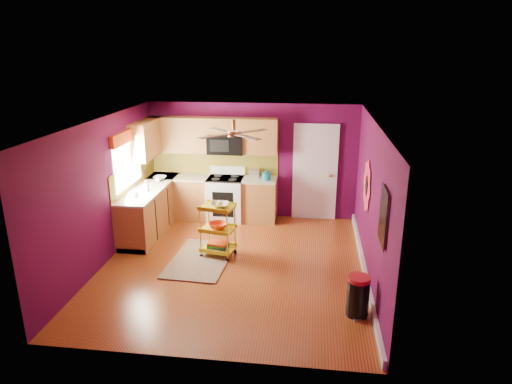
# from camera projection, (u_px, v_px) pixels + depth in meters

# --- Properties ---
(ground) EXTENTS (5.00, 5.00, 0.00)m
(ground) POSITION_uv_depth(u_px,v_px,m) (234.00, 265.00, 7.93)
(ground) COLOR maroon
(ground) RESTS_ON ground
(room_envelope) EXTENTS (4.54, 5.04, 2.52)m
(room_envelope) POSITION_uv_depth(u_px,v_px,m) (234.00, 175.00, 7.42)
(room_envelope) COLOR #4F0938
(room_envelope) RESTS_ON ground
(lower_cabinets) EXTENTS (2.81, 2.31, 0.94)m
(lower_cabinets) POSITION_uv_depth(u_px,v_px,m) (186.00, 204.00, 9.67)
(lower_cabinets) COLOR brown
(lower_cabinets) RESTS_ON ground
(electric_range) EXTENTS (0.76, 0.66, 1.13)m
(electric_range) POSITION_uv_depth(u_px,v_px,m) (226.00, 198.00, 9.90)
(electric_range) COLOR white
(electric_range) RESTS_ON ground
(upper_cabinetry) EXTENTS (2.80, 2.30, 1.26)m
(upper_cabinetry) POSITION_uv_depth(u_px,v_px,m) (192.00, 138.00, 9.58)
(upper_cabinetry) COLOR brown
(upper_cabinetry) RESTS_ON ground
(left_window) EXTENTS (0.08, 1.35, 1.08)m
(left_window) POSITION_uv_depth(u_px,v_px,m) (127.00, 151.00, 8.65)
(left_window) COLOR white
(left_window) RESTS_ON ground
(panel_door) EXTENTS (0.95, 0.11, 2.15)m
(panel_door) POSITION_uv_depth(u_px,v_px,m) (315.00, 173.00, 9.78)
(panel_door) COLOR white
(panel_door) RESTS_ON ground
(right_wall_art) EXTENTS (0.04, 2.74, 1.04)m
(right_wall_art) POSITION_uv_depth(u_px,v_px,m) (374.00, 198.00, 6.90)
(right_wall_art) COLOR black
(right_wall_art) RESTS_ON ground
(ceiling_fan) EXTENTS (1.01, 1.01, 0.26)m
(ceiling_fan) POSITION_uv_depth(u_px,v_px,m) (234.00, 133.00, 7.41)
(ceiling_fan) COLOR #BF8C3F
(ceiling_fan) RESTS_ON ground
(shag_rug) EXTENTS (1.07, 1.66, 0.02)m
(shag_rug) POSITION_uv_depth(u_px,v_px,m) (201.00, 259.00, 8.12)
(shag_rug) COLOR black
(shag_rug) RESTS_ON ground
(rolling_cart) EXTENTS (0.66, 0.54, 1.05)m
(rolling_cart) POSITION_uv_depth(u_px,v_px,m) (218.00, 228.00, 8.15)
(rolling_cart) COLOR yellow
(rolling_cart) RESTS_ON ground
(trash_can) EXTENTS (0.39, 0.39, 0.60)m
(trash_can) POSITION_uv_depth(u_px,v_px,m) (358.00, 296.00, 6.39)
(trash_can) COLOR black
(trash_can) RESTS_ON ground
(teal_kettle) EXTENTS (0.18, 0.18, 0.21)m
(teal_kettle) POSITION_uv_depth(u_px,v_px,m) (266.00, 176.00, 9.59)
(teal_kettle) COLOR #126D8A
(teal_kettle) RESTS_ON lower_cabinets
(toaster) EXTENTS (0.22, 0.15, 0.18)m
(toaster) POSITION_uv_depth(u_px,v_px,m) (254.00, 173.00, 9.79)
(toaster) COLOR beige
(toaster) RESTS_ON lower_cabinets
(soap_bottle_a) EXTENTS (0.09, 0.09, 0.20)m
(soap_bottle_a) POSITION_uv_depth(u_px,v_px,m) (146.00, 186.00, 8.86)
(soap_bottle_a) COLOR #EA3F72
(soap_bottle_a) RESTS_ON lower_cabinets
(soap_bottle_b) EXTENTS (0.12, 0.12, 0.15)m
(soap_bottle_b) POSITION_uv_depth(u_px,v_px,m) (158.00, 178.00, 9.45)
(soap_bottle_b) COLOR white
(soap_bottle_b) RESTS_ON lower_cabinets
(counter_dish) EXTENTS (0.27, 0.27, 0.07)m
(counter_dish) POSITION_uv_depth(u_px,v_px,m) (160.00, 178.00, 9.64)
(counter_dish) COLOR white
(counter_dish) RESTS_ON lower_cabinets
(counter_cup) EXTENTS (0.12, 0.12, 0.09)m
(counter_cup) POSITION_uv_depth(u_px,v_px,m) (135.00, 195.00, 8.53)
(counter_cup) COLOR white
(counter_cup) RESTS_ON lower_cabinets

